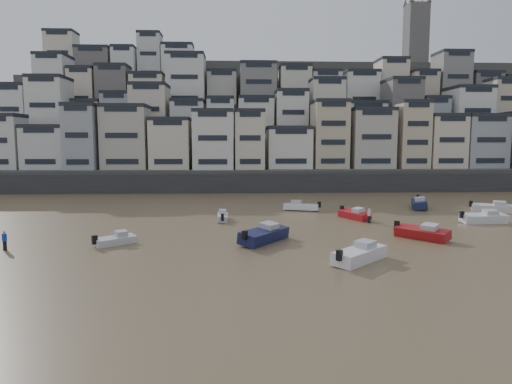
{
  "coord_description": "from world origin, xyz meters",
  "views": [
    {
      "loc": [
        0.72,
        -19.22,
        9.58
      ],
      "look_at": [
        2.88,
        30.0,
        4.0
      ],
      "focal_mm": 32.0,
      "sensor_mm": 36.0,
      "label": 1
    }
  ],
  "objects_px": {
    "boat_c": "(264,233)",
    "boat_e": "(354,213)",
    "boat_j": "(115,239)",
    "boat_b": "(422,231)",
    "boat_g": "(493,206)",
    "boat_f": "(222,216)",
    "person_pink": "(369,215)",
    "boat_a": "(360,251)",
    "boat_i": "(419,202)",
    "boat_h": "(301,205)",
    "person_blue": "(5,240)",
    "boat_d": "(484,216)"
  },
  "relations": [
    {
      "from": "boat_c",
      "to": "boat_e",
      "type": "bearing_deg",
      "value": -6.71
    },
    {
      "from": "boat_e",
      "to": "boat_j",
      "type": "xyz_separation_m",
      "value": [
        -25.63,
        -12.88,
        -0.13
      ]
    },
    {
      "from": "boat_b",
      "to": "boat_j",
      "type": "distance_m",
      "value": 29.3
    },
    {
      "from": "boat_b",
      "to": "boat_g",
      "type": "distance_m",
      "value": 22.93
    },
    {
      "from": "boat_e",
      "to": "boat_f",
      "type": "bearing_deg",
      "value": -114.3
    },
    {
      "from": "boat_b",
      "to": "person_pink",
      "type": "bearing_deg",
      "value": 154.24
    },
    {
      "from": "boat_a",
      "to": "boat_i",
      "type": "relative_size",
      "value": 0.96
    },
    {
      "from": "boat_g",
      "to": "boat_i",
      "type": "distance_m",
      "value": 9.38
    },
    {
      "from": "boat_e",
      "to": "boat_j",
      "type": "height_order",
      "value": "boat_e"
    },
    {
      "from": "boat_g",
      "to": "boat_j",
      "type": "height_order",
      "value": "boat_g"
    },
    {
      "from": "boat_f",
      "to": "boat_h",
      "type": "distance_m",
      "value": 13.01
    },
    {
      "from": "boat_h",
      "to": "person_blue",
      "type": "relative_size",
      "value": 2.99
    },
    {
      "from": "person_blue",
      "to": "person_pink",
      "type": "height_order",
      "value": "same"
    },
    {
      "from": "boat_e",
      "to": "boat_g",
      "type": "height_order",
      "value": "boat_g"
    },
    {
      "from": "boat_d",
      "to": "boat_i",
      "type": "relative_size",
      "value": 0.9
    },
    {
      "from": "boat_c",
      "to": "boat_g",
      "type": "relative_size",
      "value": 1.15
    },
    {
      "from": "boat_h",
      "to": "boat_g",
      "type": "bearing_deg",
      "value": -168.44
    },
    {
      "from": "boat_b",
      "to": "person_blue",
      "type": "xyz_separation_m",
      "value": [
        -38.42,
        -2.91,
        0.1
      ]
    },
    {
      "from": "boat_a",
      "to": "boat_f",
      "type": "distance_m",
      "value": 22.42
    },
    {
      "from": "boat_b",
      "to": "person_pink",
      "type": "distance_m",
      "value": 9.29
    },
    {
      "from": "boat_a",
      "to": "boat_g",
      "type": "bearing_deg",
      "value": 0.23
    },
    {
      "from": "boat_a",
      "to": "boat_j",
      "type": "distance_m",
      "value": 22.0
    },
    {
      "from": "boat_h",
      "to": "boat_b",
      "type": "bearing_deg",
      "value": 133.57
    },
    {
      "from": "boat_f",
      "to": "boat_b",
      "type": "bearing_deg",
      "value": -121.01
    },
    {
      "from": "boat_b",
      "to": "boat_h",
      "type": "bearing_deg",
      "value": 164.08
    },
    {
      "from": "boat_b",
      "to": "boat_g",
      "type": "bearing_deg",
      "value": 92.59
    },
    {
      "from": "boat_h",
      "to": "person_pink",
      "type": "distance_m",
      "value": 11.82
    },
    {
      "from": "boat_i",
      "to": "boat_j",
      "type": "xyz_separation_m",
      "value": [
        -37.14,
        -21.28,
        -0.31
      ]
    },
    {
      "from": "boat_g",
      "to": "person_blue",
      "type": "relative_size",
      "value": 3.3
    },
    {
      "from": "boat_b",
      "to": "boat_e",
      "type": "distance_m",
      "value": 12.23
    },
    {
      "from": "boat_a",
      "to": "boat_h",
      "type": "xyz_separation_m",
      "value": [
        -0.8,
        26.8,
        -0.13
      ]
    },
    {
      "from": "boat_b",
      "to": "boat_d",
      "type": "relative_size",
      "value": 0.98
    },
    {
      "from": "boat_c",
      "to": "boat_f",
      "type": "height_order",
      "value": "boat_c"
    },
    {
      "from": "boat_g",
      "to": "boat_i",
      "type": "height_order",
      "value": "boat_i"
    },
    {
      "from": "boat_h",
      "to": "boat_c",
      "type": "bearing_deg",
      "value": 89.48
    },
    {
      "from": "boat_b",
      "to": "boat_g",
      "type": "height_order",
      "value": "boat_g"
    },
    {
      "from": "boat_b",
      "to": "boat_d",
      "type": "xyz_separation_m",
      "value": [
        10.68,
        8.16,
        0.01
      ]
    },
    {
      "from": "boat_c",
      "to": "boat_i",
      "type": "height_order",
      "value": "boat_c"
    },
    {
      "from": "boat_d",
      "to": "boat_f",
      "type": "xyz_separation_m",
      "value": [
        -30.46,
        3.09,
        -0.21
      ]
    },
    {
      "from": "boat_j",
      "to": "boat_f",
      "type": "bearing_deg",
      "value": 14.46
    },
    {
      "from": "boat_e",
      "to": "person_pink",
      "type": "height_order",
      "value": "person_pink"
    },
    {
      "from": "boat_d",
      "to": "person_pink",
      "type": "relative_size",
      "value": 3.3
    },
    {
      "from": "boat_j",
      "to": "boat_a",
      "type": "bearing_deg",
      "value": -56.33
    },
    {
      "from": "boat_g",
      "to": "person_pink",
      "type": "xyz_separation_m",
      "value": [
        -18.94,
        -7.15,
        0.09
      ]
    },
    {
      "from": "boat_f",
      "to": "person_pink",
      "type": "height_order",
      "value": "person_pink"
    },
    {
      "from": "boat_a",
      "to": "boat_c",
      "type": "relative_size",
      "value": 0.93
    },
    {
      "from": "boat_d",
      "to": "boat_e",
      "type": "bearing_deg",
      "value": 162.52
    },
    {
      "from": "boat_a",
      "to": "boat_g",
      "type": "height_order",
      "value": "boat_a"
    },
    {
      "from": "boat_c",
      "to": "boat_j",
      "type": "xyz_separation_m",
      "value": [
        -13.78,
        -0.56,
        -0.34
      ]
    },
    {
      "from": "boat_c",
      "to": "boat_d",
      "type": "bearing_deg",
      "value": -34.24
    }
  ]
}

